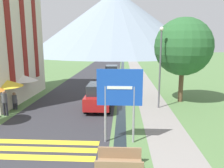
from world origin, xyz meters
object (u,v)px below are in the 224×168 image
object	(u,v)px
footbridge	(119,165)
cafe_umbrella_middle_yellow	(6,83)
cafe_chair_far_left	(13,100)
parked_car_far	(112,73)
tree_by_path	(183,47)
cafe_chair_far_right	(13,100)
parked_car_near	(99,96)
person_seated_far	(15,100)
cafe_umbrella_rear_white	(22,78)
person_standing_terrace	(5,101)
streetlamp	(160,62)
road_sign	(120,94)

from	to	relation	value
footbridge	cafe_umbrella_middle_yellow	distance (m)	10.61
cafe_chair_far_left	parked_car_far	bearing A→B (deg)	68.01
footbridge	tree_by_path	xyz separation A→B (m)	(4.69, 9.82, 4.09)
cafe_chair_far_left	cafe_umbrella_middle_yellow	bearing A→B (deg)	-81.87
tree_by_path	cafe_chair_far_right	bearing A→B (deg)	-170.80
parked_car_far	cafe_chair_far_right	bearing A→B (deg)	-118.87
parked_car_near	cafe_chair_far_left	distance (m)	6.32
person_seated_far	tree_by_path	xyz separation A→B (m)	(12.18, 2.73, 3.64)
cafe_umbrella_rear_white	person_seated_far	size ratio (longest dim) A/B	1.91
footbridge	cafe_chair_far_right	bearing A→B (deg)	135.80
person_standing_terrace	parked_car_near	bearing A→B (deg)	17.71
person_standing_terrace	streetlamp	distance (m)	10.65
parked_car_near	cafe_chair_far_right	bearing A→B (deg)	178.57
cafe_chair_far_right	person_seated_far	xyz separation A→B (m)	(0.50, -0.68, 0.17)
cafe_umbrella_middle_yellow	cafe_umbrella_rear_white	bearing A→B (deg)	90.11
parked_car_near	cafe_umbrella_middle_yellow	bearing A→B (deg)	-173.53
parked_car_far	streetlamp	world-z (taller)	streetlamp
cafe_umbrella_middle_yellow	cafe_umbrella_rear_white	size ratio (longest dim) A/B	0.95
road_sign	cafe_umbrella_middle_yellow	size ratio (longest dim) A/B	1.56
cafe_chair_far_right	cafe_umbrella_middle_yellow	world-z (taller)	cafe_umbrella_middle_yellow
road_sign	parked_car_far	size ratio (longest dim) A/B	0.90
footbridge	person_seated_far	world-z (taller)	person_seated_far
parked_car_far	cafe_chair_far_right	size ratio (longest dim) A/B	4.57
parked_car_near	cafe_umbrella_middle_yellow	xyz separation A→B (m)	(-6.28, -0.71, 1.02)
person_seated_far	streetlamp	bearing A→B (deg)	5.26
streetlamp	road_sign	bearing A→B (deg)	-115.65
cafe_chair_far_left	streetlamp	bearing A→B (deg)	8.34
cafe_umbrella_middle_yellow	cafe_chair_far_left	bearing A→B (deg)	91.77
cafe_chair_far_left	road_sign	bearing A→B (deg)	-27.82
parked_car_near	person_seated_far	size ratio (longest dim) A/B	3.08
cafe_chair_far_left	cafe_umbrella_rear_white	xyz separation A→B (m)	(0.02, 1.63, 1.39)
parked_car_far	cafe_chair_far_left	world-z (taller)	parked_car_far
footbridge	cafe_umbrella_middle_yellow	bearing A→B (deg)	138.82
footbridge	cafe_chair_far_left	bearing A→B (deg)	135.91
road_sign	person_standing_terrace	size ratio (longest dim) A/B	2.08
person_seated_far	tree_by_path	size ratio (longest dim) A/B	0.19
cafe_chair_far_left	tree_by_path	bearing A→B (deg)	16.10
footbridge	parked_car_near	distance (m)	7.80
parked_car_far	cafe_umbrella_middle_yellow	distance (m)	14.57
road_sign	parked_car_near	distance (m)	5.70
road_sign	person_seated_far	bearing A→B (deg)	147.37
cafe_chair_far_right	tree_by_path	world-z (taller)	tree_by_path
footbridge	cafe_umbrella_middle_yellow	world-z (taller)	cafe_umbrella_middle_yellow
footbridge	cafe_umbrella_rear_white	size ratio (longest dim) A/B	0.72
parked_car_near	cafe_chair_far_right	distance (m)	6.40
person_seated_far	tree_by_path	distance (m)	13.00
streetlamp	person_seated_far	bearing A→B (deg)	-174.74
road_sign	person_standing_terrace	distance (m)	8.26
cafe_chair_far_right	person_seated_far	size ratio (longest dim) A/B	0.69
cafe_umbrella_middle_yellow	person_standing_terrace	world-z (taller)	cafe_umbrella_middle_yellow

